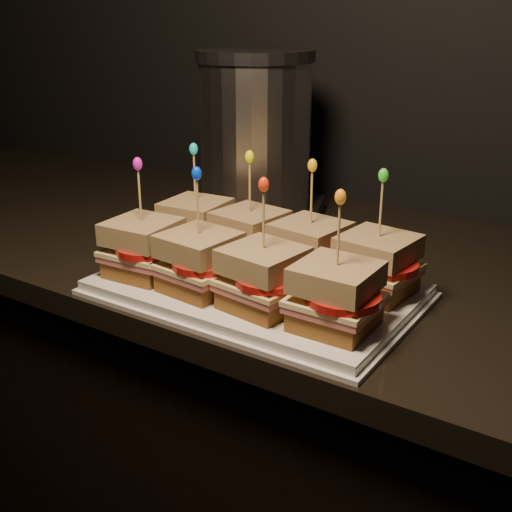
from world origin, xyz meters
The scene contains 63 objects.
granite_slab centered at (-0.50, 1.70, 0.92)m, with size 2.33×0.63×0.03m, color black.
platter centered at (-0.57, 1.52, 0.95)m, with size 0.39×0.24×0.02m, color white.
platter_rim centered at (-0.57, 1.52, 0.94)m, with size 0.41×0.26×0.01m, color white.
sandwich_0_bread_bot centered at (-0.72, 1.57, 0.97)m, with size 0.08×0.08×0.02m, color brown.
sandwich_0_ham centered at (-0.72, 1.57, 0.98)m, with size 0.09×0.09×0.01m, color #B54E4E.
sandwich_0_cheese centered at (-0.72, 1.57, 0.99)m, with size 0.09×0.09×0.01m, color #F9E096.
sandwich_0_tomato centered at (-0.70, 1.57, 1.00)m, with size 0.08×0.08×0.01m, color #B21512.
sandwich_0_bread_top centered at (-0.72, 1.57, 1.01)m, with size 0.08×0.08×0.03m, color #65380E.
sandwich_0_pick centered at (-0.72, 1.57, 1.06)m, with size 0.00×0.00×0.09m, color tan.
sandwich_0_frill centered at (-0.72, 1.57, 1.10)m, with size 0.01×0.01×0.02m, color #15BDBF.
sandwich_1_bread_bot centered at (-0.62, 1.57, 0.97)m, with size 0.08×0.08×0.02m, color brown.
sandwich_1_ham centered at (-0.62, 1.57, 0.98)m, with size 0.09×0.09×0.01m, color #B54E4E.
sandwich_1_cheese centered at (-0.62, 1.57, 0.99)m, with size 0.09×0.09×0.01m, color #F9E096.
sandwich_1_tomato centered at (-0.61, 1.57, 1.00)m, with size 0.08×0.08×0.01m, color #B21512.
sandwich_1_bread_top centered at (-0.62, 1.57, 1.01)m, with size 0.08×0.08×0.03m, color #65380E.
sandwich_1_pick centered at (-0.62, 1.57, 1.06)m, with size 0.00×0.00×0.09m, color tan.
sandwich_1_frill centered at (-0.62, 1.57, 1.10)m, with size 0.01×0.01×0.02m, color #E0ED02.
sandwich_2_bread_bot centered at (-0.53, 1.57, 0.97)m, with size 0.08×0.08×0.02m, color brown.
sandwich_2_ham centered at (-0.53, 1.57, 0.98)m, with size 0.09×0.09×0.01m, color #B54E4E.
sandwich_2_cheese centered at (-0.53, 1.57, 0.99)m, with size 0.09×0.09×0.01m, color #F9E096.
sandwich_2_tomato centered at (-0.52, 1.57, 1.00)m, with size 0.08×0.08×0.01m, color #B21512.
sandwich_2_bread_top centered at (-0.53, 1.57, 1.01)m, with size 0.08×0.08×0.03m, color #65380E.
sandwich_2_pick centered at (-0.53, 1.57, 1.06)m, with size 0.00×0.00×0.09m, color tan.
sandwich_2_frill centered at (-0.53, 1.57, 1.10)m, with size 0.01×0.01×0.02m, color #EFA10D.
sandwich_3_bread_bot centered at (-0.43, 1.57, 0.97)m, with size 0.08×0.08×0.02m, color brown.
sandwich_3_ham centered at (-0.43, 1.57, 0.98)m, with size 0.09×0.09×0.01m, color #B54E4E.
sandwich_3_cheese centered at (-0.43, 1.57, 0.99)m, with size 0.09×0.09×0.01m, color #F9E096.
sandwich_3_tomato centered at (-0.42, 1.57, 1.00)m, with size 0.08×0.08×0.01m, color #B21512.
sandwich_3_bread_top centered at (-0.43, 1.57, 1.01)m, with size 0.08×0.08×0.03m, color #65380E.
sandwich_3_pick centered at (-0.43, 1.57, 1.06)m, with size 0.00×0.00×0.09m, color tan.
sandwich_3_frill centered at (-0.43, 1.57, 1.10)m, with size 0.01×0.01×0.02m, color green.
sandwich_4_bread_bot centered at (-0.72, 1.46, 0.97)m, with size 0.08×0.08×0.02m, color brown.
sandwich_4_ham centered at (-0.72, 1.46, 0.98)m, with size 0.09×0.09×0.01m, color #B54E4E.
sandwich_4_cheese centered at (-0.72, 1.46, 0.99)m, with size 0.09×0.09×0.01m, color #F9E096.
sandwich_4_tomato centered at (-0.70, 1.46, 1.00)m, with size 0.08×0.08×0.01m, color #B21512.
sandwich_4_bread_top centered at (-0.72, 1.46, 1.01)m, with size 0.08×0.08×0.03m, color #65380E.
sandwich_4_pick centered at (-0.72, 1.46, 1.06)m, with size 0.00×0.00×0.09m, color tan.
sandwich_4_frill centered at (-0.72, 1.46, 1.10)m, with size 0.01×0.01×0.02m, color #D417AA.
sandwich_5_bread_bot centered at (-0.62, 1.46, 0.97)m, with size 0.08×0.08×0.02m, color brown.
sandwich_5_ham centered at (-0.62, 1.46, 0.98)m, with size 0.09×0.09×0.01m, color #B54E4E.
sandwich_5_cheese centered at (-0.62, 1.46, 0.99)m, with size 0.09×0.09×0.01m, color #F9E096.
sandwich_5_tomato centered at (-0.61, 1.46, 1.00)m, with size 0.08×0.08×0.01m, color #B21512.
sandwich_5_bread_top centered at (-0.62, 1.46, 1.01)m, with size 0.08×0.08×0.03m, color #65380E.
sandwich_5_pick centered at (-0.62, 1.46, 1.06)m, with size 0.00×0.00×0.09m, color tan.
sandwich_5_frill centered at (-0.62, 1.46, 1.10)m, with size 0.01×0.01×0.02m, color #0735D3.
sandwich_6_bread_bot centered at (-0.53, 1.46, 0.97)m, with size 0.08×0.08×0.02m, color brown.
sandwich_6_ham centered at (-0.53, 1.46, 0.98)m, with size 0.09×0.09×0.01m, color #B54E4E.
sandwich_6_cheese centered at (-0.53, 1.46, 0.99)m, with size 0.09×0.09×0.01m, color #F9E096.
sandwich_6_tomato centered at (-0.52, 1.46, 1.00)m, with size 0.08×0.08×0.01m, color #B21512.
sandwich_6_bread_top centered at (-0.53, 1.46, 1.01)m, with size 0.08×0.08×0.03m, color #65380E.
sandwich_6_pick centered at (-0.53, 1.46, 1.06)m, with size 0.00×0.00×0.09m, color tan.
sandwich_6_frill centered at (-0.53, 1.46, 1.10)m, with size 0.01×0.01×0.02m, color red.
sandwich_7_bread_bot centered at (-0.43, 1.46, 0.97)m, with size 0.08×0.08×0.02m, color brown.
sandwich_7_ham centered at (-0.43, 1.46, 0.98)m, with size 0.09×0.09×0.01m, color #B54E4E.
sandwich_7_cheese centered at (-0.43, 1.46, 0.99)m, with size 0.09×0.09×0.01m, color #F9E096.
sandwich_7_tomato centered at (-0.42, 1.46, 1.00)m, with size 0.08×0.08×0.01m, color #B21512.
sandwich_7_bread_top centered at (-0.43, 1.46, 1.01)m, with size 0.08×0.08×0.03m, color #65380E.
sandwich_7_pick centered at (-0.43, 1.46, 1.06)m, with size 0.00×0.00×0.09m, color tan.
sandwich_7_frill centered at (-0.43, 1.46, 1.10)m, with size 0.01×0.01×0.02m, color orange.
appliance_base centered at (-0.75, 1.78, 0.95)m, with size 0.22×0.19×0.03m, color #262628.
appliance_body centered at (-0.75, 1.78, 1.09)m, with size 0.19×0.19×0.24m, color silver.
appliance_lid centered at (-0.75, 1.78, 1.22)m, with size 0.20×0.20×0.02m, color #262628.
appliance centered at (-0.75, 1.78, 1.08)m, with size 0.22×0.19×0.29m, color silver, non-canonical shape.
Camera 1 is at (-0.16, 0.88, 1.28)m, focal length 45.00 mm.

